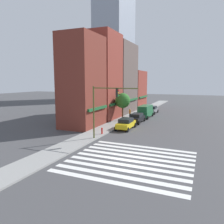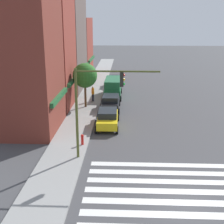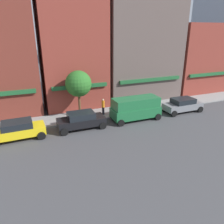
{
  "view_description": "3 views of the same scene",
  "coord_description": "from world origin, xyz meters",
  "px_view_note": "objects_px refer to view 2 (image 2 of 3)",
  "views": [
    {
      "loc": [
        -17.85,
        -5.85,
        7.08
      ],
      "look_at": [
        5.21,
        4.0,
        3.5
      ],
      "focal_mm": 35.0,
      "sensor_mm": 36.0,
      "label": 1
    },
    {
      "loc": [
        -14.86,
        3.11,
        9.58
      ],
      "look_at": [
        5.21,
        4.0,
        3.5
      ],
      "focal_mm": 50.0,
      "sensor_mm": 36.0,
      "label": 2
    },
    {
      "loc": [
        13.08,
        -13.74,
        8.67
      ],
      "look_at": [
        20.71,
        4.7,
        1.2
      ],
      "focal_mm": 35.0,
      "sensor_mm": 36.0,
      "label": 3
    }
  ],
  "objects_px": {
    "pedestrian_orange_vest": "(93,94)",
    "street_tree": "(85,76)",
    "traffic_signal": "(96,98)",
    "sedan_black": "(111,102)",
    "sedan_grey": "(115,81)",
    "van_green": "(113,87)",
    "sedan_yellow": "(108,118)",
    "fire_hydrant": "(82,139)"
  },
  "relations": [
    {
      "from": "pedestrian_orange_vest",
      "to": "street_tree",
      "type": "relative_size",
      "value": 0.37
    },
    {
      "from": "traffic_signal",
      "to": "sedan_black",
      "type": "relative_size",
      "value": 1.46
    },
    {
      "from": "sedan_black",
      "to": "pedestrian_orange_vest",
      "type": "relative_size",
      "value": 2.5
    },
    {
      "from": "traffic_signal",
      "to": "sedan_grey",
      "type": "bearing_deg",
      "value": -0.93
    },
    {
      "from": "traffic_signal",
      "to": "van_green",
      "type": "bearing_deg",
      "value": -1.24
    },
    {
      "from": "sedan_yellow",
      "to": "van_green",
      "type": "bearing_deg",
      "value": -1.23
    },
    {
      "from": "traffic_signal",
      "to": "pedestrian_orange_vest",
      "type": "bearing_deg",
      "value": 6.81
    },
    {
      "from": "sedan_grey",
      "to": "pedestrian_orange_vest",
      "type": "relative_size",
      "value": 2.49
    },
    {
      "from": "traffic_signal",
      "to": "street_tree",
      "type": "xyz_separation_m",
      "value": [
        12.99,
        2.41,
        -0.84
      ]
    },
    {
      "from": "van_green",
      "to": "fire_hydrant",
      "type": "xyz_separation_m",
      "value": [
        -15.89,
        1.7,
        -0.67
      ]
    },
    {
      "from": "pedestrian_orange_vest",
      "to": "fire_hydrant",
      "type": "relative_size",
      "value": 2.1
    },
    {
      "from": "pedestrian_orange_vest",
      "to": "sedan_black",
      "type": "bearing_deg",
      "value": 79.65
    },
    {
      "from": "traffic_signal",
      "to": "fire_hydrant",
      "type": "xyz_separation_m",
      "value": [
        2.24,
        1.31,
        -3.85
      ]
    },
    {
      "from": "pedestrian_orange_vest",
      "to": "sedan_yellow",
      "type": "bearing_deg",
      "value": 57.69
    },
    {
      "from": "sedan_grey",
      "to": "street_tree",
      "type": "distance_m",
      "value": 11.79
    },
    {
      "from": "fire_hydrant",
      "to": "street_tree",
      "type": "distance_m",
      "value": 11.22
    },
    {
      "from": "sedan_black",
      "to": "van_green",
      "type": "bearing_deg",
      "value": 0.92
    },
    {
      "from": "pedestrian_orange_vest",
      "to": "fire_hydrant",
      "type": "distance_m",
      "value": 13.19
    },
    {
      "from": "sedan_yellow",
      "to": "street_tree",
      "type": "bearing_deg",
      "value": 23.46
    },
    {
      "from": "sedan_black",
      "to": "van_green",
      "type": "distance_m",
      "value": 5.73
    },
    {
      "from": "sedan_black",
      "to": "sedan_grey",
      "type": "relative_size",
      "value": 1.0
    },
    {
      "from": "sedan_grey",
      "to": "sedan_black",
      "type": "bearing_deg",
      "value": 179.79
    },
    {
      "from": "sedan_black",
      "to": "pedestrian_orange_vest",
      "type": "xyz_separation_m",
      "value": [
        3.0,
        2.23,
        0.23
      ]
    },
    {
      "from": "sedan_grey",
      "to": "street_tree",
      "type": "relative_size",
      "value": 0.91
    },
    {
      "from": "sedan_grey",
      "to": "van_green",
      "type": "bearing_deg",
      "value": 179.79
    },
    {
      "from": "van_green",
      "to": "street_tree",
      "type": "distance_m",
      "value": 6.29
    },
    {
      "from": "sedan_black",
      "to": "van_green",
      "type": "height_order",
      "value": "van_green"
    },
    {
      "from": "traffic_signal",
      "to": "van_green",
      "type": "xyz_separation_m",
      "value": [
        18.12,
        -0.39,
        -3.17
      ]
    },
    {
      "from": "fire_hydrant",
      "to": "street_tree",
      "type": "xyz_separation_m",
      "value": [
        10.76,
        1.1,
        3.01
      ]
    },
    {
      "from": "van_green",
      "to": "pedestrian_orange_vest",
      "type": "height_order",
      "value": "van_green"
    },
    {
      "from": "sedan_black",
      "to": "street_tree",
      "type": "height_order",
      "value": "street_tree"
    },
    {
      "from": "sedan_grey",
      "to": "traffic_signal",
      "type": "bearing_deg",
      "value": 178.86
    },
    {
      "from": "sedan_yellow",
      "to": "sedan_black",
      "type": "xyz_separation_m",
      "value": [
        5.5,
        0.0,
        0.0
      ]
    },
    {
      "from": "sedan_black",
      "to": "sedan_grey",
      "type": "distance_m",
      "value": 11.7
    },
    {
      "from": "fire_hydrant",
      "to": "street_tree",
      "type": "height_order",
      "value": "street_tree"
    },
    {
      "from": "sedan_black",
      "to": "sedan_grey",
      "type": "bearing_deg",
      "value": 0.92
    },
    {
      "from": "street_tree",
      "to": "sedan_grey",
      "type": "bearing_deg",
      "value": -14.14
    },
    {
      "from": "sedan_black",
      "to": "van_green",
      "type": "xyz_separation_m",
      "value": [
        5.72,
        -0.0,
        0.44
      ]
    },
    {
      "from": "sedan_black",
      "to": "van_green",
      "type": "relative_size",
      "value": 0.88
    },
    {
      "from": "sedan_black",
      "to": "fire_hydrant",
      "type": "height_order",
      "value": "sedan_black"
    },
    {
      "from": "sedan_yellow",
      "to": "street_tree",
      "type": "height_order",
      "value": "street_tree"
    },
    {
      "from": "fire_hydrant",
      "to": "pedestrian_orange_vest",
      "type": "bearing_deg",
      "value": 2.32
    }
  ]
}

